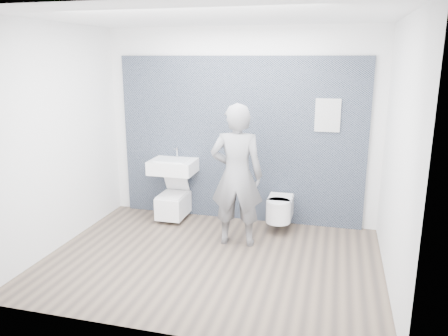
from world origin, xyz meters
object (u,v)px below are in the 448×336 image
(toilet_square, at_px, (173,204))
(toilet_rounded, at_px, (279,209))
(washbasin, at_px, (173,166))
(visitor, at_px, (237,176))

(toilet_square, bearing_deg, toilet_rounded, -0.66)
(toilet_square, bearing_deg, washbasin, 90.00)
(toilet_rounded, distance_m, visitor, 0.97)
(washbasin, xyz_separation_m, visitor, (1.11, -0.63, 0.10))
(washbasin, height_order, toilet_rounded, washbasin)
(washbasin, bearing_deg, toilet_rounded, -1.69)
(washbasin, distance_m, toilet_rounded, 1.67)
(washbasin, relative_size, visitor, 0.36)
(toilet_rounded, xyz_separation_m, visitor, (-0.48, -0.59, 0.60))
(toilet_square, bearing_deg, visitor, -28.56)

